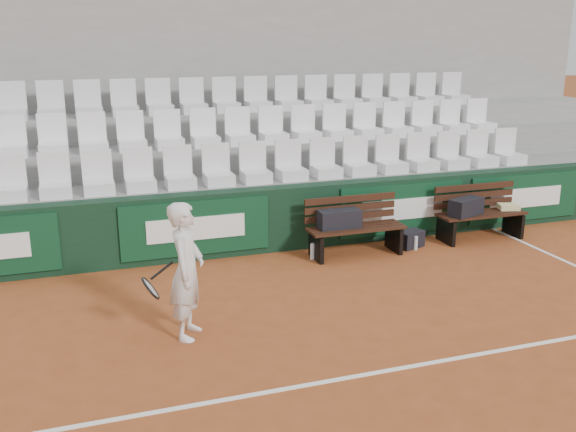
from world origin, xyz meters
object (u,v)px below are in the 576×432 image
object	(u,v)px
sports_bag_right	(466,207)
water_bottle_near	(313,251)
sports_bag_left	(339,219)
sports_bag_ground	(410,239)
bench_right	(480,226)
water_bottle_far	(416,243)
tennis_player	(187,271)
bench_left	(356,241)

from	to	relation	value
sports_bag_right	water_bottle_near	distance (m)	2.69
sports_bag_left	sports_bag_right	bearing A→B (deg)	-0.16
sports_bag_left	sports_bag_ground	xyz separation A→B (m)	(1.24, 0.03, -0.46)
bench_right	water_bottle_far	bearing A→B (deg)	-172.93
sports_bag_ground	tennis_player	xyz separation A→B (m)	(-3.89, -1.99, 0.64)
sports_bag_right	tennis_player	world-z (taller)	tennis_player
bench_right	sports_bag_right	distance (m)	0.49
water_bottle_far	bench_left	bearing A→B (deg)	175.48
sports_bag_left	water_bottle_far	xyz separation A→B (m)	(1.26, -0.12, -0.48)
bench_right	sports_bag_left	xyz separation A→B (m)	(-2.55, -0.03, 0.36)
water_bottle_near	tennis_player	xyz separation A→B (m)	(-2.21, -1.94, 0.65)
bench_left	water_bottle_near	bearing A→B (deg)	177.99
water_bottle_near	water_bottle_far	xyz separation A→B (m)	(1.69, -0.10, -0.01)
bench_right	sports_bag_ground	bearing A→B (deg)	-179.72
bench_left	sports_bag_ground	size ratio (longest dim) A/B	3.47
bench_left	sports_bag_right	xyz separation A→B (m)	(1.95, 0.04, 0.36)
sports_bag_ground	bench_left	bearing A→B (deg)	-175.64
sports_bag_ground	bench_right	bearing A→B (deg)	0.28
sports_bag_left	bench_left	bearing A→B (deg)	-9.86
sports_bag_ground	water_bottle_near	world-z (taller)	sports_bag_ground
water_bottle_far	sports_bag_left	bearing A→B (deg)	174.35
bench_right	tennis_player	size ratio (longest dim) A/B	0.97
bench_right	sports_bag_left	world-z (taller)	sports_bag_left
bench_left	tennis_player	size ratio (longest dim) A/B	0.97
bench_left	bench_right	distance (m)	2.28
water_bottle_near	tennis_player	size ratio (longest dim) A/B	0.16
sports_bag_ground	tennis_player	bearing A→B (deg)	-152.87
bench_left	water_bottle_far	bearing A→B (deg)	-4.52
sports_bag_left	sports_bag_right	size ratio (longest dim) A/B	1.08
water_bottle_near	sports_bag_ground	bearing A→B (deg)	1.71
bench_right	water_bottle_near	size ratio (longest dim) A/B	6.08
sports_bag_right	sports_bag_ground	distance (m)	1.07
bench_right	water_bottle_far	size ratio (longest dim) A/B	6.81
bench_right	water_bottle_far	distance (m)	1.30
bench_right	sports_bag_left	size ratio (longest dim) A/B	2.35
sports_bag_right	water_bottle_near	bearing A→B (deg)	-179.67
bench_left	sports_bag_right	world-z (taller)	sports_bag_right
bench_left	sports_bag_ground	distance (m)	0.98
sports_bag_ground	tennis_player	size ratio (longest dim) A/B	0.28
sports_bag_right	bench_left	bearing A→B (deg)	-178.83
sports_bag_ground	sports_bag_left	bearing A→B (deg)	-178.68
bench_left	tennis_player	world-z (taller)	tennis_player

